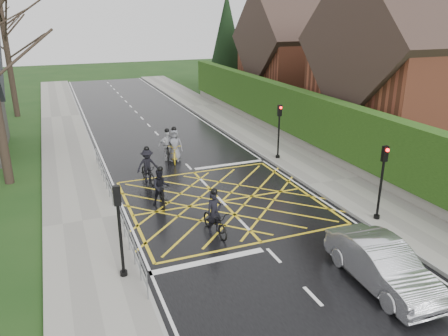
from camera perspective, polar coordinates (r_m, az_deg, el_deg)
ground at (r=19.68m, az=-0.31°, el=-4.38°), size 120.00×120.00×0.00m
road at (r=19.68m, az=-0.31°, el=-4.36°), size 9.00×80.00×0.01m
sidewalk_right at (r=22.38m, az=14.15°, el=-1.75°), size 3.00×80.00×0.15m
sidewalk_left at (r=18.54m, az=-17.97°, el=-6.75°), size 3.00×80.00×0.15m
stone_wall at (r=27.93m, az=10.08°, el=3.44°), size 0.50×38.00×0.70m
hedge at (r=27.50m, az=10.29°, el=6.94°), size 0.90×38.00×2.80m
house_near at (r=29.90m, az=24.45°, el=11.66°), size 11.80×9.80×11.30m
house_far at (r=40.91m, az=10.10°, el=14.27°), size 9.80×8.80×10.30m
conifer at (r=46.20m, az=0.35°, el=15.94°), size 4.60×4.60×10.00m
tree_far at (r=38.84m, az=-26.94°, el=16.46°), size 8.40×8.40×10.40m
railing_south at (r=15.21m, az=-12.05°, el=-9.25°), size 0.05×5.04×1.03m
railing_north at (r=22.05m, az=-15.54°, el=-0.22°), size 0.05×6.04×1.03m
traffic_light_ne at (r=24.78m, az=7.17°, el=4.66°), size 0.24×0.31×3.21m
traffic_light_se at (r=18.25m, az=19.83°, el=-1.95°), size 0.24×0.31×3.21m
traffic_light_sw at (r=13.87m, az=-13.41°, el=-8.22°), size 0.24×0.31×3.21m
cyclist_rear at (r=16.73m, az=-1.18°, el=-6.69°), size 0.88×1.95×1.83m
cyclist_back at (r=19.28m, az=-8.18°, el=-2.93°), size 0.86×1.83×1.79m
cyclist_mid at (r=22.01m, az=-9.91°, el=-0.12°), size 1.16×1.96×1.85m
cyclist_front at (r=25.04m, az=-7.34°, el=2.51°), size 1.09×1.96×1.89m
cyclist_lead at (r=24.89m, az=-6.43°, el=2.44°), size 1.30×2.19×2.01m
car at (r=14.59m, az=19.94°, el=-11.74°), size 1.69×4.36×1.42m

